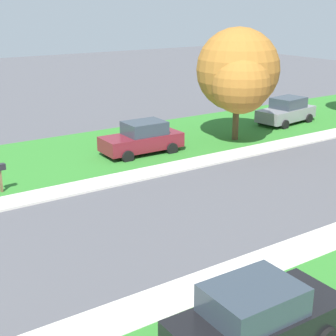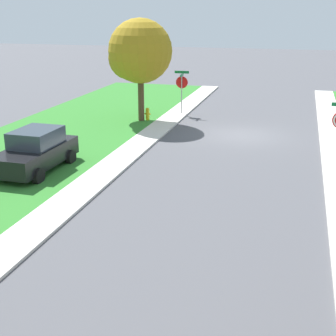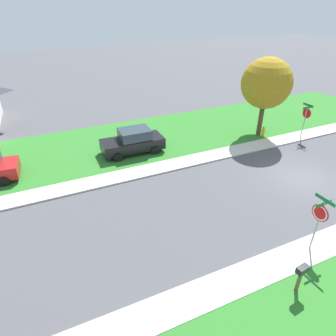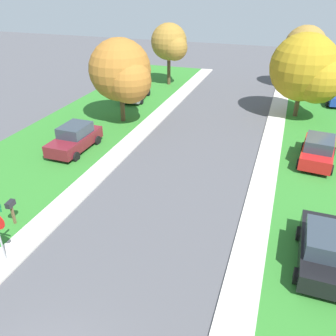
{
  "view_description": "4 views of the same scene",
  "coord_description": "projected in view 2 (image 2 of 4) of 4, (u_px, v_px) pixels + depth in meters",
  "views": [
    {
      "loc": [
        14.59,
        1.09,
        7.76
      ],
      "look_at": [
        -1.39,
        11.89,
        1.4
      ],
      "focal_mm": 54.23,
      "sensor_mm": 36.0,
      "label": 1
    },
    {
      "loc": [
        -2.82,
        25.3,
        6.47
      ],
      "look_at": [
        1.23,
        10.54,
        1.4
      ],
      "focal_mm": 51.56,
      "sensor_mm": 36.0,
      "label": 2
    },
    {
      "loc": [
        -10.72,
        13.98,
        9.7
      ],
      "look_at": [
        2.31,
        8.01,
        1.4
      ],
      "focal_mm": 31.87,
      "sensor_mm": 36.0,
      "label": 3
    },
    {
      "loc": [
        5.16,
        -3.74,
        10.29
      ],
      "look_at": [
        -0.15,
        11.67,
        1.4
      ],
      "focal_mm": 37.66,
      "sensor_mm": 36.0,
      "label": 4
    }
  ],
  "objects": [
    {
      "name": "sidewalk_east",
      "position": [
        56.0,
        211.0,
        16.08
      ],
      "size": [
        1.4,
        56.0,
        0.1
      ],
      "primitive_type": "cube",
      "color": "beige",
      "rests_on": "ground"
    },
    {
      "name": "tree_sidewalk_near",
      "position": [
        138.0,
        53.0,
        27.97
      ],
      "size": [
        3.98,
        3.71,
        6.01
      ],
      "color": "#4C3823",
      "rests_on": "ground"
    },
    {
      "name": "fire_hydrant",
      "position": [
        148.0,
        114.0,
        28.99
      ],
      "size": [
        0.38,
        0.22,
        0.83
      ],
      "color": "gold",
      "rests_on": "ground"
    },
    {
      "name": "stop_sign_near_corner",
      "position": [
        182.0,
        85.0,
        30.46
      ],
      "size": [
        0.92,
        0.92,
        2.77
      ],
      "color": "#9E9EA3",
      "rests_on": "ground"
    },
    {
      "name": "car_black_driveway_right",
      "position": [
        36.0,
        151.0,
        19.91
      ],
      "size": [
        2.1,
        4.33,
        1.76
      ],
      "color": "black",
      "rests_on": "ground"
    },
    {
      "name": "ground_plane",
      "position": [
        242.0,
        135.0,
        25.91
      ],
      "size": [
        120.0,
        120.0,
        0.0
      ],
      "primitive_type": "plane",
      "color": "#4C4C51"
    }
  ]
}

